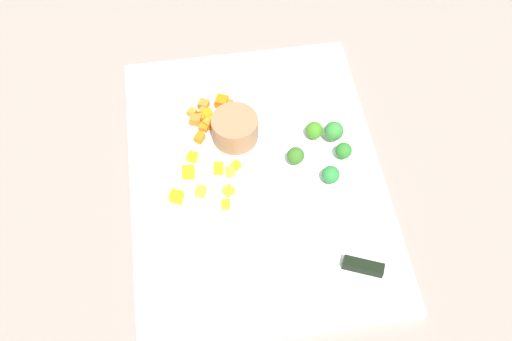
% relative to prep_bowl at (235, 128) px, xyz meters
% --- Properties ---
extents(ground_plane, '(4.00, 4.00, 0.00)m').
position_rel_prep_bowl_xyz_m(ground_plane, '(0.08, 0.02, -0.03)').
color(ground_plane, gray).
extents(cutting_board, '(0.52, 0.39, 0.01)m').
position_rel_prep_bowl_xyz_m(cutting_board, '(0.08, 0.02, -0.03)').
color(cutting_board, white).
rests_on(cutting_board, ground_plane).
extents(prep_bowl, '(0.07, 0.07, 0.04)m').
position_rel_prep_bowl_xyz_m(prep_bowl, '(0.00, 0.00, 0.00)').
color(prep_bowl, '#906846').
rests_on(prep_bowl, cutting_board).
extents(chef_knife, '(0.13, 0.27, 0.02)m').
position_rel_prep_bowl_xyz_m(chef_knife, '(0.23, 0.08, -0.02)').
color(chef_knife, silver).
rests_on(chef_knife, cutting_board).
extents(carrot_dice_0, '(0.02, 0.02, 0.01)m').
position_rel_prep_bowl_xyz_m(carrot_dice_0, '(-0.06, -0.05, -0.02)').
color(carrot_dice_0, orange).
rests_on(carrot_dice_0, cutting_board).
extents(carrot_dice_1, '(0.02, 0.02, 0.01)m').
position_rel_prep_bowl_xyz_m(carrot_dice_1, '(-0.07, -0.04, -0.02)').
color(carrot_dice_1, orange).
rests_on(carrot_dice_1, cutting_board).
extents(carrot_dice_2, '(0.02, 0.02, 0.01)m').
position_rel_prep_bowl_xyz_m(carrot_dice_2, '(-0.02, -0.05, -0.02)').
color(carrot_dice_2, orange).
rests_on(carrot_dice_2, cutting_board).
extents(carrot_dice_3, '(0.01, 0.01, 0.01)m').
position_rel_prep_bowl_xyz_m(carrot_dice_3, '(-0.04, -0.05, -0.02)').
color(carrot_dice_3, orange).
rests_on(carrot_dice_3, cutting_board).
extents(carrot_dice_4, '(0.02, 0.02, 0.02)m').
position_rel_prep_bowl_xyz_m(carrot_dice_4, '(-0.04, -0.06, -0.01)').
color(carrot_dice_4, orange).
rests_on(carrot_dice_4, cutting_board).
extents(carrot_dice_5, '(0.02, 0.02, 0.01)m').
position_rel_prep_bowl_xyz_m(carrot_dice_5, '(-0.00, -0.06, -0.02)').
color(carrot_dice_5, orange).
rests_on(carrot_dice_5, cutting_board).
extents(carrot_dice_6, '(0.02, 0.02, 0.01)m').
position_rel_prep_bowl_xyz_m(carrot_dice_6, '(-0.03, -0.04, -0.02)').
color(carrot_dice_6, orange).
rests_on(carrot_dice_6, cutting_board).
extents(carrot_dice_7, '(0.02, 0.02, 0.01)m').
position_rel_prep_bowl_xyz_m(carrot_dice_7, '(-0.06, -0.07, -0.02)').
color(carrot_dice_7, orange).
rests_on(carrot_dice_7, cutting_board).
extents(carrot_dice_8, '(0.01, 0.01, 0.01)m').
position_rel_prep_bowl_xyz_m(carrot_dice_8, '(-0.05, 0.01, -0.02)').
color(carrot_dice_8, orange).
rests_on(carrot_dice_8, cutting_board).
extents(carrot_dice_9, '(0.02, 0.02, 0.01)m').
position_rel_prep_bowl_xyz_m(carrot_dice_9, '(-0.06, -0.00, -0.02)').
color(carrot_dice_9, orange).
rests_on(carrot_dice_9, cutting_board).
extents(carrot_dice_10, '(0.03, 0.03, 0.02)m').
position_rel_prep_bowl_xyz_m(carrot_dice_10, '(-0.07, -0.01, -0.01)').
color(carrot_dice_10, orange).
rests_on(carrot_dice_10, cutting_board).
extents(carrot_dice_11, '(0.02, 0.02, 0.01)m').
position_rel_prep_bowl_xyz_m(carrot_dice_11, '(-0.05, -0.04, -0.02)').
color(carrot_dice_11, orange).
rests_on(carrot_dice_11, cutting_board).
extents(pepper_dice_0, '(0.01, 0.01, 0.01)m').
position_rel_prep_bowl_xyz_m(pepper_dice_0, '(0.07, -0.02, -0.02)').
color(pepper_dice_0, yellow).
rests_on(pepper_dice_0, cutting_board).
extents(pepper_dice_1, '(0.02, 0.02, 0.01)m').
position_rel_prep_bowl_xyz_m(pepper_dice_1, '(0.06, -0.03, -0.01)').
color(pepper_dice_1, yellow).
rests_on(pepper_dice_1, cutting_board).
extents(pepper_dice_2, '(0.02, 0.02, 0.01)m').
position_rel_prep_bowl_xyz_m(pepper_dice_2, '(0.06, -0.01, -0.02)').
color(pepper_dice_2, yellow).
rests_on(pepper_dice_2, cutting_board).
extents(pepper_dice_3, '(0.02, 0.02, 0.02)m').
position_rel_prep_bowl_xyz_m(pepper_dice_3, '(0.11, -0.10, -0.01)').
color(pepper_dice_3, yellow).
rests_on(pepper_dice_3, cutting_board).
extents(pepper_dice_4, '(0.02, 0.02, 0.01)m').
position_rel_prep_bowl_xyz_m(pepper_dice_4, '(0.10, -0.07, -0.02)').
color(pepper_dice_4, yellow).
rests_on(pepper_dice_4, cutting_board).
extents(pepper_dice_5, '(0.02, 0.02, 0.01)m').
position_rel_prep_bowl_xyz_m(pepper_dice_5, '(0.10, -0.02, -0.02)').
color(pepper_dice_5, yellow).
rests_on(pepper_dice_5, cutting_board).
extents(pepper_dice_6, '(0.01, 0.01, 0.01)m').
position_rel_prep_bowl_xyz_m(pepper_dice_6, '(0.13, -0.03, -0.02)').
color(pepper_dice_6, yellow).
rests_on(pepper_dice_6, cutting_board).
extents(pepper_dice_7, '(0.02, 0.02, 0.01)m').
position_rel_prep_bowl_xyz_m(pepper_dice_7, '(0.06, -0.08, -0.01)').
color(pepper_dice_7, yellow).
rests_on(pepper_dice_7, cutting_board).
extents(pepper_dice_8, '(0.02, 0.02, 0.01)m').
position_rel_prep_bowl_xyz_m(pepper_dice_8, '(0.03, -0.07, -0.02)').
color(pepper_dice_8, yellow).
rests_on(pepper_dice_8, cutting_board).
extents(broccoli_floret_0, '(0.03, 0.03, 0.03)m').
position_rel_prep_bowl_xyz_m(broccoli_floret_0, '(0.06, 0.09, -0.00)').
color(broccoli_floret_0, '#80C25C').
rests_on(broccoli_floret_0, cutting_board).
extents(broccoli_floret_1, '(0.03, 0.03, 0.03)m').
position_rel_prep_bowl_xyz_m(broccoli_floret_1, '(0.07, 0.16, -0.01)').
color(broccoli_floret_1, '#86B866').
rests_on(broccoli_floret_1, cutting_board).
extents(broccoli_floret_2, '(0.03, 0.03, 0.04)m').
position_rel_prep_bowl_xyz_m(broccoli_floret_2, '(0.03, 0.16, 0.00)').
color(broccoli_floret_2, '#8FB068').
rests_on(broccoli_floret_2, cutting_board).
extents(broccoli_floret_3, '(0.03, 0.03, 0.03)m').
position_rel_prep_bowl_xyz_m(broccoli_floret_3, '(0.11, 0.13, -0.01)').
color(broccoli_floret_3, '#96BF5E').
rests_on(broccoli_floret_3, cutting_board).
extents(broccoli_floret_4, '(0.03, 0.03, 0.03)m').
position_rel_prep_bowl_xyz_m(broccoli_floret_4, '(0.02, 0.13, -0.01)').
color(broccoli_floret_4, '#92C463').
rests_on(broccoli_floret_4, cutting_board).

